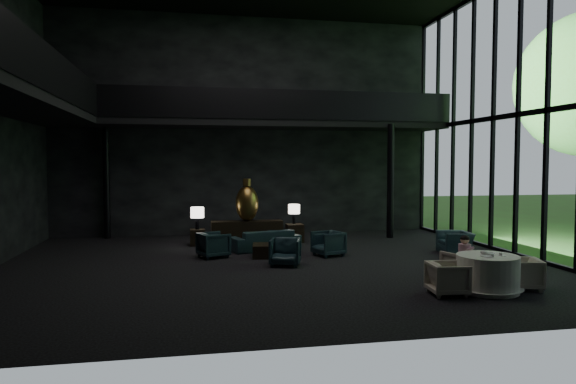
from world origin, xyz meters
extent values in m
cube|color=black|center=(0.00, 0.00, 0.00)|extent=(14.00, 12.00, 0.02)
cube|color=black|center=(0.00, 6.00, 4.00)|extent=(14.00, 0.04, 8.00)
cube|color=black|center=(0.00, -6.00, 4.00)|extent=(14.00, 0.04, 8.00)
cube|color=black|center=(-6.00, 0.00, 4.00)|extent=(2.00, 12.00, 0.25)
cube|color=black|center=(1.00, 5.00, 4.00)|extent=(12.00, 2.00, 0.25)
cube|color=black|center=(-5.00, 0.00, 4.60)|extent=(0.06, 12.00, 1.00)
cube|color=black|center=(1.00, 4.00, 4.60)|extent=(12.00, 0.06, 1.00)
cylinder|color=black|center=(-5.00, 5.70, 2.00)|extent=(0.24, 0.24, 4.00)
cylinder|color=black|center=(4.80, 4.00, 2.00)|extent=(0.24, 0.24, 4.00)
cube|color=black|center=(-0.32, 3.65, 0.37)|extent=(2.33, 0.53, 0.74)
ellipsoid|color=#A78039|center=(-0.32, 3.56, 1.32)|extent=(0.74, 0.74, 1.15)
cylinder|color=#A78039|center=(-0.32, 3.56, 2.01)|extent=(0.26, 0.26, 0.23)
cube|color=black|center=(-1.92, 3.53, 0.26)|extent=(0.47, 0.47, 0.51)
cylinder|color=black|center=(-1.92, 3.55, 0.70)|extent=(0.13, 0.13, 0.37)
cylinder|color=white|center=(-1.92, 3.55, 1.06)|extent=(0.43, 0.43, 0.34)
cube|color=black|center=(1.28, 3.63, 0.30)|extent=(0.55, 0.55, 0.60)
cylinder|color=black|center=(1.28, 3.75, 0.77)|extent=(0.12, 0.12, 0.34)
cylinder|color=white|center=(1.28, 3.75, 1.10)|extent=(0.39, 0.39, 0.31)
imported|color=black|center=(0.08, 2.28, 0.42)|extent=(2.22, 1.20, 0.83)
imported|color=black|center=(-1.51, 1.33, 0.39)|extent=(0.93, 0.96, 0.77)
imported|color=#18272D|center=(1.71, 0.97, 0.38)|extent=(0.89, 0.92, 0.76)
imported|color=black|center=(0.25, -0.17, 0.39)|extent=(0.93, 0.90, 0.77)
imported|color=#112534|center=(5.49, 0.70, 0.37)|extent=(0.66, 0.92, 0.75)
cube|color=black|center=(-0.02, 1.12, 0.18)|extent=(0.92, 0.92, 0.36)
cylinder|color=white|center=(3.85, -3.57, 0.38)|extent=(1.24, 1.24, 0.75)
cone|color=white|center=(3.85, -3.57, 0.05)|extent=(1.41, 1.41, 0.10)
imported|color=#AAA9A4|center=(3.79, -2.75, 0.39)|extent=(0.94, 0.91, 0.78)
imported|color=silver|center=(4.68, -3.53, 0.34)|extent=(0.79, 0.81, 0.67)
imported|color=beige|center=(2.91, -3.67, 0.34)|extent=(0.68, 0.72, 0.68)
cylinder|color=#C38DA7|center=(3.85, -2.67, 0.64)|extent=(0.27, 0.27, 0.39)
sphere|color=#D8A884|center=(3.85, -2.67, 0.94)|extent=(0.19, 0.19, 0.19)
ellipsoid|color=black|center=(3.85, -2.67, 0.97)|extent=(0.20, 0.20, 0.14)
cylinder|color=white|center=(3.76, -3.69, 0.76)|extent=(0.33, 0.33, 0.02)
cylinder|color=white|center=(3.98, -3.40, 0.76)|extent=(0.29, 0.29, 0.02)
cylinder|color=white|center=(4.10, -3.69, 0.76)|extent=(0.19, 0.19, 0.01)
cylinder|color=white|center=(4.12, -3.61, 0.79)|extent=(0.09, 0.09, 0.05)
ellipsoid|color=white|center=(3.85, -3.43, 0.79)|extent=(0.15, 0.15, 0.08)
cylinder|color=#99999E|center=(3.83, -3.78, 0.78)|extent=(0.07, 0.07, 0.06)
camera|label=1|loc=(-2.14, -13.03, 2.64)|focal=32.00mm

